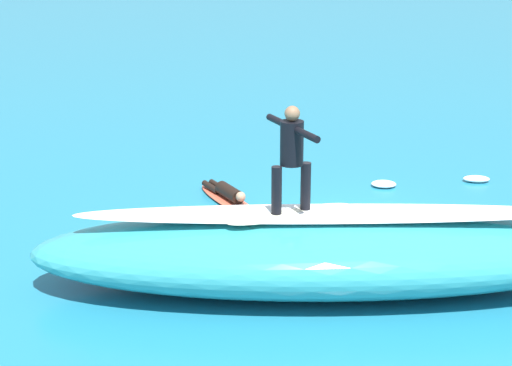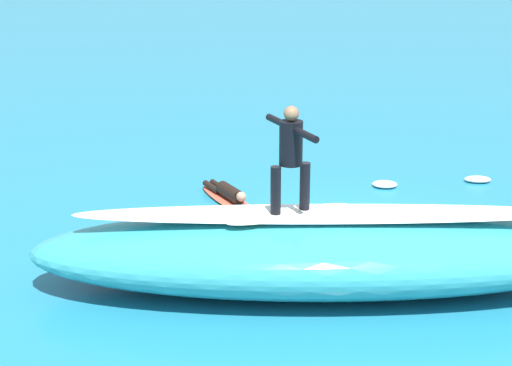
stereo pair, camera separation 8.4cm
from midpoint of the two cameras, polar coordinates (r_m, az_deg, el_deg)
ground_plane at (r=14.80m, az=5.21°, el=-3.27°), size 120.00×120.00×0.00m
wave_crest at (r=12.35m, az=4.69°, el=-4.79°), size 8.94×2.94×1.13m
wave_foam_lip at (r=12.13m, az=4.76°, el=-2.14°), size 7.53×1.27×0.08m
surfboard_riding at (r=12.09m, az=2.23°, el=-2.15°), size 2.03×1.35×0.08m
surfer_riding at (r=11.80m, az=2.29°, el=2.23°), size 0.77×1.38×1.58m
surfboard_paddling at (r=16.13m, az=-1.97°, el=-1.26°), size 1.63×2.31×0.09m
surfer_paddling at (r=16.17m, az=-2.17°, el=-0.59°), size 0.96×1.44×0.28m
foam_patch_near at (r=18.04m, az=14.90°, el=0.28°), size 0.57×0.35×0.13m
foam_patch_far at (r=17.31m, az=8.71°, el=-0.06°), size 0.53×0.45×0.12m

